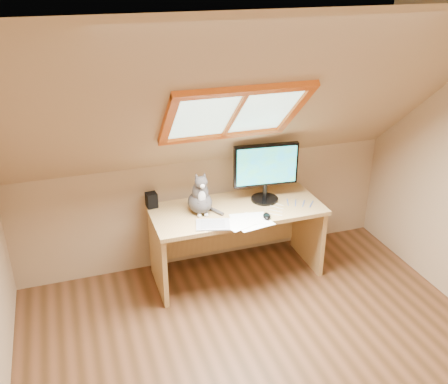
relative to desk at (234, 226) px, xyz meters
name	(u,v)px	position (x,y,z in m)	size (l,w,h in m)	color
room_shell	(305,205)	(-0.16, -1.54, 0.97)	(3.52, 3.52, 2.41)	tan
desk	(234,226)	(0.00, 0.00, 0.00)	(1.48, 0.65, 0.68)	tan
monitor	(266,169)	(0.28, -0.01, 0.52)	(0.57, 0.24, 0.53)	black
cat	(200,198)	(-0.32, -0.04, 0.35)	(0.21, 0.26, 0.38)	#4B4543
desk_speaker	(152,200)	(-0.69, 0.19, 0.28)	(0.09, 0.09, 0.13)	black
graphics_tablet	(213,225)	(-0.29, -0.30, 0.22)	(0.27, 0.19, 0.01)	#B2B2B7
mouse	(267,216)	(0.17, -0.32, 0.23)	(0.06, 0.11, 0.04)	black
papers	(241,222)	(-0.06, -0.32, 0.22)	(0.35, 0.30, 0.01)	white
cables	(291,206)	(0.45, -0.18, 0.22)	(0.51, 0.26, 0.01)	silver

